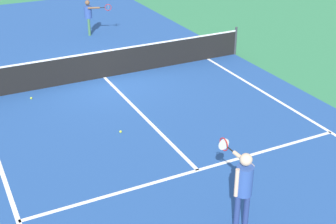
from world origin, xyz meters
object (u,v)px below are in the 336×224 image
(player_near, at_px, (243,183))
(tennis_ball_near_net, at_px, (31,98))
(tennis_ball_mid_court, at_px, (121,132))
(net, at_px, (104,64))
(player_far, at_px, (89,14))

(player_near, distance_m, tennis_ball_near_net, 8.29)
(tennis_ball_mid_court, relative_size, tennis_ball_near_net, 1.00)
(player_near, relative_size, tennis_ball_mid_court, 26.06)
(net, xyz_separation_m, player_near, (-0.29, -8.55, 0.58))
(tennis_ball_mid_court, bearing_deg, net, 76.38)
(net, distance_m, tennis_ball_mid_court, 4.03)
(tennis_ball_mid_court, bearing_deg, player_near, -82.06)
(net, height_order, tennis_ball_mid_court, net)
(tennis_ball_mid_court, bearing_deg, tennis_ball_near_net, 117.38)
(net, xyz_separation_m, player_far, (1.12, 4.92, 0.42))
(net, relative_size, player_near, 6.23)
(net, bearing_deg, player_far, 77.13)
(player_near, relative_size, player_far, 1.15)
(player_near, height_order, tennis_ball_mid_court, player_near)
(tennis_ball_near_net, bearing_deg, tennis_ball_mid_court, -62.62)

